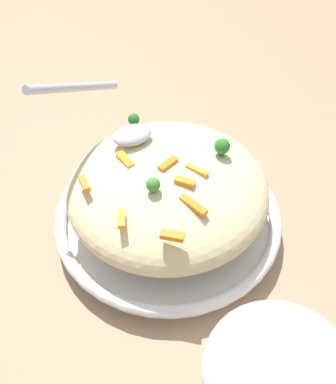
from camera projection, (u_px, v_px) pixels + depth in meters
The scene contains 16 objects.
ground_plane at pixel (168, 227), 0.71m from camera, with size 2.40×2.40×0.00m, color #9E7F60.
serving_bowl at pixel (168, 219), 0.70m from camera, with size 0.33×0.33×0.04m.
pasta_mound at pixel (168, 190), 0.65m from camera, with size 0.28×0.27×0.10m, color beige.
carrot_piece_0 at pixel (197, 170), 0.61m from camera, with size 0.03×0.01×0.01m, color orange.
carrot_piece_1 at pixel (172, 236), 0.54m from camera, with size 0.03×0.01×0.01m, color orange.
carrot_piece_2 at pixel (121, 219), 0.56m from camera, with size 0.03×0.01×0.01m, color orange.
carrot_piece_3 at pixel (192, 205), 0.57m from camera, with size 0.04×0.01×0.01m, color orange.
carrot_piece_4 at pixel (168, 163), 0.61m from camera, with size 0.03×0.01×0.01m, color orange.
carrot_piece_5 at pixel (185, 182), 0.59m from camera, with size 0.03×0.01×0.01m, color orange.
carrot_piece_6 at pixel (125, 160), 0.63m from camera, with size 0.03×0.01×0.01m, color orange.
carrot_piece_7 at pixel (84, 184), 0.60m from camera, with size 0.03×0.01×0.01m, color orange.
broccoli_floret_0 at pixel (134, 120), 0.67m from camera, with size 0.02×0.02×0.02m.
broccoli_floret_1 at pixel (222, 147), 0.63m from camera, with size 0.02×0.02×0.03m.
broccoli_floret_2 at pixel (153, 185), 0.58m from camera, with size 0.02×0.02×0.02m.
serving_spoon at pixel (109, 115), 0.64m from camera, with size 0.15×0.15×0.11m.
companion_bowl at pixel (278, 382), 0.51m from camera, with size 0.17×0.17×0.08m.
Camera 1 is at (0.19, 0.40, 0.56)m, focal length 44.09 mm.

